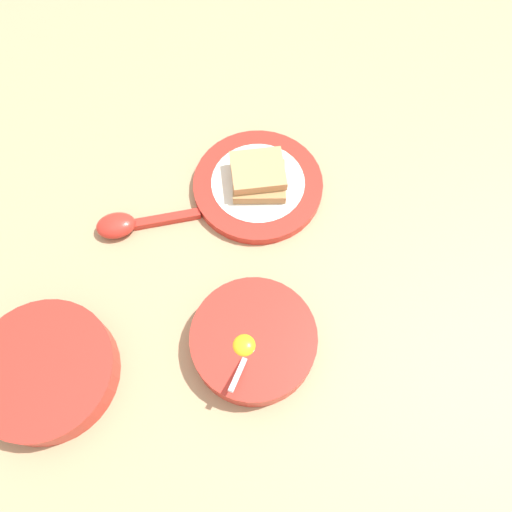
# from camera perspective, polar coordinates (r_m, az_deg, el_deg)

# --- Properties ---
(ground_plane) EXTENTS (3.00, 3.00, 0.00)m
(ground_plane) POSITION_cam_1_polar(r_m,az_deg,el_deg) (0.75, -2.80, -3.88)
(ground_plane) COLOR tan
(egg_bowl) EXTENTS (0.18, 0.18, 0.07)m
(egg_bowl) POSITION_cam_1_polar(r_m,az_deg,el_deg) (0.71, -0.28, -9.62)
(egg_bowl) COLOR red
(egg_bowl) RESTS_ON ground_plane
(toast_plate) EXTENTS (0.21, 0.21, 0.02)m
(toast_plate) POSITION_cam_1_polar(r_m,az_deg,el_deg) (0.83, 0.23, 8.12)
(toast_plate) COLOR red
(toast_plate) RESTS_ON ground_plane
(toast_sandwich) EXTENTS (0.12, 0.11, 0.03)m
(toast_sandwich) POSITION_cam_1_polar(r_m,az_deg,el_deg) (0.81, 0.29, 9.12)
(toast_sandwich) COLOR tan
(toast_sandwich) RESTS_ON toast_plate
(soup_spoon) EXTENTS (0.15, 0.13, 0.03)m
(soup_spoon) POSITION_cam_1_polar(r_m,az_deg,el_deg) (0.81, -14.60, 3.54)
(soup_spoon) COLOR red
(soup_spoon) RESTS_ON ground_plane
(congee_bowl) EXTENTS (0.19, 0.19, 0.04)m
(congee_bowl) POSITION_cam_1_polar(r_m,az_deg,el_deg) (0.75, -22.92, -11.96)
(congee_bowl) COLOR red
(congee_bowl) RESTS_ON ground_plane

